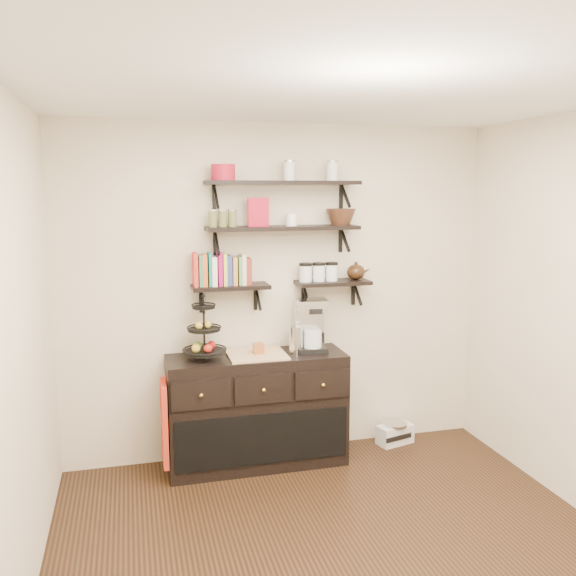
{
  "coord_description": "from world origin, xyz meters",
  "views": [
    {
      "loc": [
        -1.17,
        -3.01,
        2.19
      ],
      "look_at": [
        -0.08,
        1.15,
        1.49
      ],
      "focal_mm": 38.0,
      "sensor_mm": 36.0,
      "label": 1
    }
  ],
  "objects_px": {
    "sideboard": "(257,410)",
    "radio": "(395,433)",
    "coffee_maker": "(311,326)",
    "fruit_stand": "(205,338)"
  },
  "relations": [
    {
      "from": "sideboard",
      "to": "radio",
      "type": "height_order",
      "value": "sideboard"
    },
    {
      "from": "sideboard",
      "to": "radio",
      "type": "distance_m",
      "value": 1.29
    },
    {
      "from": "sideboard",
      "to": "coffee_maker",
      "type": "distance_m",
      "value": 0.79
    },
    {
      "from": "coffee_maker",
      "to": "radio",
      "type": "relative_size",
      "value": 1.25
    },
    {
      "from": "fruit_stand",
      "to": "coffee_maker",
      "type": "relative_size",
      "value": 1.13
    },
    {
      "from": "sideboard",
      "to": "radio",
      "type": "relative_size",
      "value": 4.12
    },
    {
      "from": "fruit_stand",
      "to": "coffee_maker",
      "type": "distance_m",
      "value": 0.85
    },
    {
      "from": "fruit_stand",
      "to": "radio",
      "type": "height_order",
      "value": "fruit_stand"
    },
    {
      "from": "sideboard",
      "to": "coffee_maker",
      "type": "xyz_separation_m",
      "value": [
        0.45,
        0.03,
        0.65
      ]
    },
    {
      "from": "fruit_stand",
      "to": "radio",
      "type": "bearing_deg",
      "value": 2.74
    }
  ]
}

